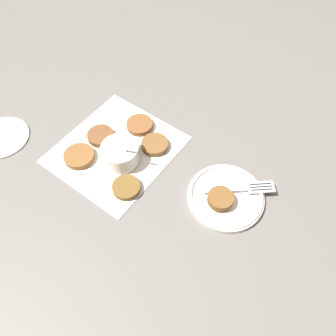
% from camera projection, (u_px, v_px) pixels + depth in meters
% --- Properties ---
extents(ground_plane, '(4.00, 4.00, 0.00)m').
position_uv_depth(ground_plane, '(114.00, 145.00, 0.82)').
color(ground_plane, '#605B56').
extents(napkin, '(0.30, 0.28, 0.00)m').
position_uv_depth(napkin, '(116.00, 149.00, 0.81)').
color(napkin, silver).
rests_on(napkin, ground_plane).
extents(sauce_bowl, '(0.10, 0.09, 0.09)m').
position_uv_depth(sauce_bowl, '(120.00, 154.00, 0.77)').
color(sauce_bowl, silver).
rests_on(sauce_bowl, napkin).
extents(fritter_0, '(0.06, 0.06, 0.01)m').
position_uv_depth(fritter_0, '(126.00, 187.00, 0.74)').
color(fritter_0, brown).
rests_on(fritter_0, napkin).
extents(fritter_1, '(0.07, 0.07, 0.01)m').
position_uv_depth(fritter_1, '(101.00, 135.00, 0.83)').
color(fritter_1, brown).
rests_on(fritter_1, napkin).
extents(fritter_2, '(0.07, 0.07, 0.01)m').
position_uv_depth(fritter_2, '(79.00, 156.00, 0.79)').
color(fritter_2, brown).
rests_on(fritter_2, napkin).
extents(fritter_3, '(0.07, 0.07, 0.01)m').
position_uv_depth(fritter_3, '(140.00, 125.00, 0.84)').
color(fritter_3, brown).
rests_on(fritter_3, napkin).
extents(fritter_4, '(0.07, 0.07, 0.01)m').
position_uv_depth(fritter_4, '(155.00, 144.00, 0.81)').
color(fritter_4, brown).
rests_on(fritter_4, napkin).
extents(serving_plate, '(0.17, 0.17, 0.02)m').
position_uv_depth(serving_plate, '(226.00, 196.00, 0.73)').
color(serving_plate, silver).
rests_on(serving_plate, ground_plane).
extents(fritter_on_plate, '(0.06, 0.06, 0.02)m').
position_uv_depth(fritter_on_plate, '(220.00, 199.00, 0.71)').
color(fritter_on_plate, brown).
rests_on(fritter_on_plate, serving_plate).
extents(fork, '(0.11, 0.14, 0.00)m').
position_uv_depth(fork, '(247.00, 188.00, 0.73)').
color(fork, silver).
rests_on(fork, serving_plate).
extents(extra_saucer, '(0.14, 0.14, 0.01)m').
position_uv_depth(extra_saucer, '(1.00, 137.00, 0.83)').
color(extra_saucer, silver).
rests_on(extra_saucer, ground_plane).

